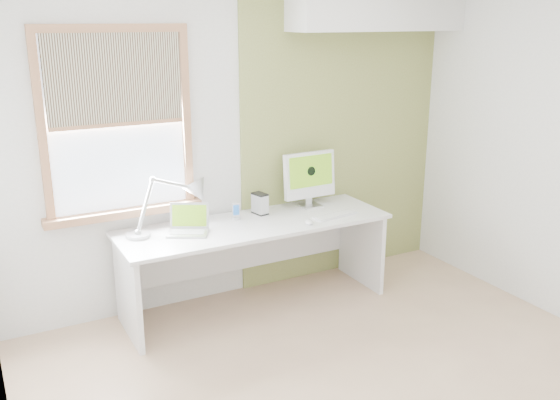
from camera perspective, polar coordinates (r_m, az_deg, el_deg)
room at (r=3.58m, az=7.94°, el=0.33°), size 4.04×3.54×2.64m
accent_wall at (r=5.53m, az=5.81°, el=6.21°), size 2.00×0.02×2.60m
soffit at (r=5.42m, az=9.06°, el=17.57°), size 1.60×0.40×0.42m
window at (r=4.66m, az=-14.95°, el=6.83°), size 1.20×0.14×1.42m
desk at (r=4.98m, az=-2.64°, el=-4.06°), size 2.20×0.70×0.73m
desk_lamp at (r=4.80m, az=-8.69°, el=0.28°), size 0.79×0.37×0.44m
laptop at (r=4.69m, az=-8.56°, el=-2.37°), size 0.38×0.35×0.21m
phone_dock at (r=4.94m, az=-4.13°, el=-1.38°), size 0.09×0.09×0.14m
external_drive at (r=5.06m, az=-1.90°, el=-0.34°), size 0.11×0.15×0.18m
imac at (r=5.23m, az=2.78°, el=2.25°), size 0.49×0.16×0.47m
keyboard at (r=5.03m, az=5.18°, el=-1.45°), size 0.40×0.16×0.02m
mouse at (r=4.83m, az=2.72°, el=-2.06°), size 0.09×0.13×0.03m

